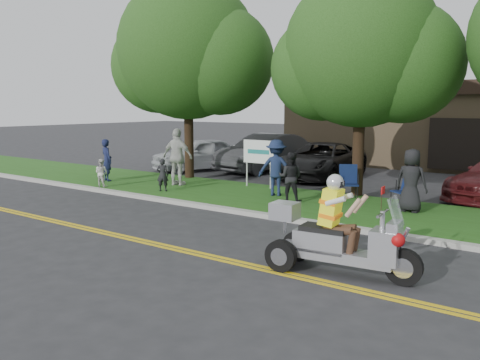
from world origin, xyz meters
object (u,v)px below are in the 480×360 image
Objects in this scene: lawn_chair_b at (348,180)px; spectator_adult_left at (107,160)px; trike_scooter at (336,239)px; spectator_adult_right at (178,157)px; parked_car_left at (266,153)px; spectator_adult_mid at (290,177)px; parked_car_mid at (320,161)px; parked_car_far_left at (199,154)px; lawn_chair_a at (405,187)px.

lawn_chair_b is 9.14m from spectator_adult_left.
trike_scooter is 1.73× the size of spectator_adult_left.
spectator_adult_right is (-6.04, -1.16, 0.43)m from lawn_chair_b.
spectator_adult_left is 7.14m from parked_car_left.
parked_car_mid is (-1.87, 5.55, -0.13)m from spectator_adult_mid.
trike_scooter is 10.16m from spectator_adult_right.
parked_car_mid is at bearing -2.10° from parked_car_left.
parked_car_far_left is at bearing 129.86° from lawn_chair_b.
spectator_adult_right reaches higher than parked_car_mid.
parked_car_left is (-6.04, 4.55, 0.14)m from lawn_chair_b.
trike_scooter is 0.63× the size of parked_car_far_left.
spectator_adult_mid is (-2.95, -1.43, 0.21)m from lawn_chair_a.
spectator_adult_mid is at bearing -43.70° from parked_car_left.
parked_car_mid is (5.62, 0.99, -0.02)m from parked_car_far_left.
parked_car_left is at bearing -96.68° from spectator_adult_left.
parked_car_far_left is (-8.66, 3.05, 0.04)m from lawn_chair_b.
parked_car_far_left is 0.84× the size of parked_car_mid.
spectator_adult_left is at bearing 161.81° from lawn_chair_b.
spectator_adult_left is 0.78× the size of spectator_adult_right.
parked_car_far_left is at bearing -162.27° from lawn_chair_a.
parked_car_left is at bearing 122.24° from trike_scooter.
trike_scooter is 2.61× the size of lawn_chair_b.
spectator_adult_right reaches higher than spectator_adult_left.
spectator_adult_right reaches higher than spectator_adult_mid.
lawn_chair_b is 5.06m from parked_car_mid.
parked_car_far_left is 0.85× the size of parked_car_left.
parked_car_far_left is (-10.44, 3.13, 0.10)m from lawn_chair_a.
lawn_chair_b is at bearing -57.12° from parked_car_mid.
lawn_chair_b is 0.21× the size of parked_car_left.
lawn_chair_b is (-1.78, 0.08, 0.06)m from lawn_chair_a.
trike_scooter is at bearing 109.75° from spectator_adult_mid.
spectator_adult_left is at bearing -106.25° from parked_car_left.
parked_car_far_left is at bearing -174.12° from parked_car_mid.
spectator_adult_left is at bearing 152.92° from trike_scooter.
parked_car_left reaches higher than lawn_chair_b.
parked_car_far_left reaches higher than lawn_chair_a.
lawn_chair_b is at bearing -150.37° from spectator_adult_left.
parked_car_mid is (-3.04, 4.04, 0.03)m from lawn_chair_b.
parked_car_mid is at bearing -129.54° from spectator_adult_right.
trike_scooter reaches higher than lawn_chair_a.
trike_scooter is 6.38m from lawn_chair_a.
spectator_adult_mid reaches higher than parked_car_far_left.
spectator_adult_right is at bearing -137.70° from lawn_chair_a.
parked_car_mid is at bearing 96.25° from lawn_chair_b.
parked_car_far_left is (0.26, 5.04, -0.16)m from spectator_adult_left.
spectator_adult_right is 0.39× the size of parked_car_mid.
parked_car_mid is at bearing 32.81° from parked_car_far_left.
parked_car_far_left is 3.02m from parked_car_left.
parked_car_far_left reaches higher than lawn_chair_b.
spectator_adult_left is (-11.57, 4.41, 0.27)m from trike_scooter.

